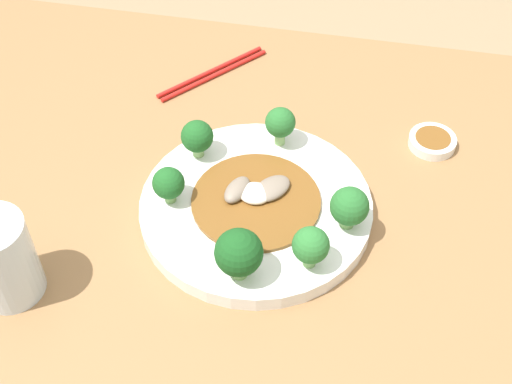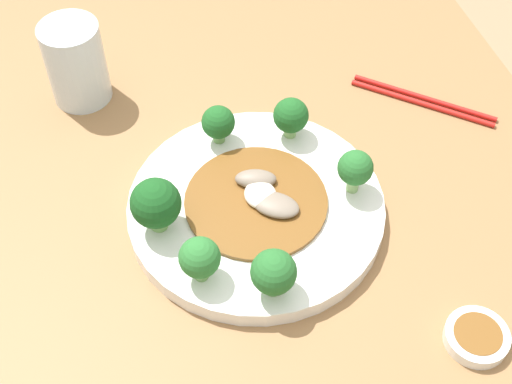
% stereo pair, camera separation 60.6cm
% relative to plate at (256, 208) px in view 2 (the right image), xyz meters
% --- Properties ---
extents(table, '(1.15, 0.81, 0.74)m').
position_rel_plate_xyz_m(table, '(-0.02, -0.02, -0.38)').
color(table, olive).
rests_on(table, ground_plane).
extents(plate, '(0.31, 0.31, 0.02)m').
position_rel_plate_xyz_m(plate, '(0.00, 0.00, 0.00)').
color(plate, white).
rests_on(plate, table).
extents(broccoli_northwest, '(0.05, 0.05, 0.06)m').
position_rel_plate_xyz_m(broccoli_northwest, '(-0.08, 0.09, 0.05)').
color(broccoli_northwest, '#70A356').
rests_on(broccoli_northwest, plate).
extents(broccoli_east, '(0.04, 0.04, 0.05)m').
position_rel_plate_xyz_m(broccoli_east, '(0.11, 0.02, 0.04)').
color(broccoli_east, '#70A356').
rests_on(broccoli_east, plate).
extents(broccoli_north, '(0.06, 0.06, 0.07)m').
position_rel_plate_xyz_m(broccoli_north, '(-0.00, 0.12, 0.05)').
color(broccoli_north, '#7AAD5B').
rests_on(broccoli_north, plate).
extents(broccoli_south, '(0.04, 0.04, 0.06)m').
position_rel_plate_xyz_m(broccoli_south, '(-0.01, -0.12, 0.05)').
color(broccoli_south, '#89B76B').
rests_on(broccoli_south, plate).
extents(broccoli_west, '(0.05, 0.05, 0.06)m').
position_rel_plate_xyz_m(broccoli_west, '(-0.12, 0.01, 0.05)').
color(broccoli_west, '#70A356').
rests_on(broccoli_west, plate).
extents(broccoli_southeast, '(0.05, 0.05, 0.06)m').
position_rel_plate_xyz_m(broccoli_southeast, '(0.10, -0.07, 0.04)').
color(broccoli_southeast, '#89B76B').
rests_on(broccoli_southeast, plate).
extents(stirfry_center, '(0.17, 0.17, 0.02)m').
position_rel_plate_xyz_m(stirfry_center, '(0.00, -0.00, 0.02)').
color(stirfry_center, brown).
rests_on(stirfry_center, plate).
extents(drinking_glass, '(0.08, 0.08, 0.12)m').
position_rel_plate_xyz_m(drinking_glass, '(0.27, 0.18, 0.05)').
color(drinking_glass, silver).
rests_on(drinking_glass, table).
extents(chopsticks, '(0.15, 0.17, 0.01)m').
position_rel_plate_xyz_m(chopsticks, '(0.13, -0.28, -0.01)').
color(chopsticks, red).
rests_on(chopsticks, table).
extents(sauce_dish, '(0.07, 0.07, 0.02)m').
position_rel_plate_xyz_m(sauce_dish, '(-0.23, -0.18, -0.00)').
color(sauce_dish, white).
rests_on(sauce_dish, table).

